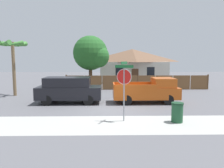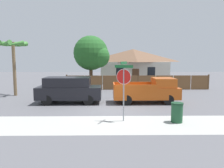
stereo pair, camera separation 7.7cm
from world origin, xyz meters
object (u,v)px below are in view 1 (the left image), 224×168
object	(u,v)px
palm_tree	(13,49)
stop_sign	(124,81)
red_suv	(69,89)
house	(132,65)
orange_pickup	(148,91)
trash_bin	(177,112)
oak_tree	(92,54)

from	to	relation	value
palm_tree	stop_sign	bearing A→B (deg)	-41.72
palm_tree	red_suv	size ratio (longest dim) A/B	1.03
house	orange_pickup	bearing A→B (deg)	-91.94
palm_tree	trash_bin	xyz separation A→B (m)	(11.99, -8.51, -3.64)
red_suv	orange_pickup	world-z (taller)	red_suv
house	oak_tree	size ratio (longest dim) A/B	1.68
orange_pickup	house	bearing A→B (deg)	87.41
house	red_suv	distance (m)	17.02
oak_tree	orange_pickup	distance (m)	10.26
oak_tree	stop_sign	bearing A→B (deg)	-78.92
house	trash_bin	xyz separation A→B (m)	(0.03, -20.79, -1.90)
house	orange_pickup	size ratio (longest dim) A/B	2.02
orange_pickup	oak_tree	bearing A→B (deg)	118.77
oak_tree	stop_sign	world-z (taller)	oak_tree
house	oak_tree	distance (m)	9.02
oak_tree	palm_tree	size ratio (longest dim) A/B	1.21
stop_sign	orange_pickup	bearing A→B (deg)	89.13
oak_tree	trash_bin	xyz separation A→B (m)	(5.39, -13.68, -3.32)
oak_tree	stop_sign	distance (m)	13.74
orange_pickup	trash_bin	bearing A→B (deg)	-84.36
orange_pickup	trash_bin	xyz separation A→B (m)	(0.56, -5.12, -0.38)
orange_pickup	stop_sign	world-z (taller)	stop_sign
oak_tree	trash_bin	bearing A→B (deg)	-68.48
house	trash_bin	size ratio (longest dim) A/B	9.45
stop_sign	trash_bin	world-z (taller)	stop_sign
house	orange_pickup	world-z (taller)	house
trash_bin	oak_tree	bearing A→B (deg)	111.52
oak_tree	orange_pickup	xyz separation A→B (m)	(4.83, -8.56, -2.94)
palm_tree	trash_bin	size ratio (longest dim) A/B	4.68
stop_sign	trash_bin	size ratio (longest dim) A/B	3.04
palm_tree	orange_pickup	bearing A→B (deg)	-16.55
house	oak_tree	xyz separation A→B (m)	(-5.36, -7.11, 1.42)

